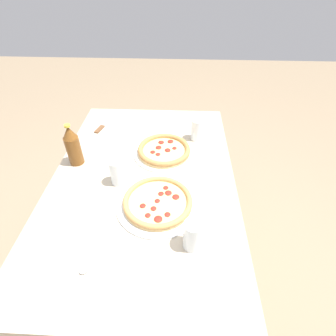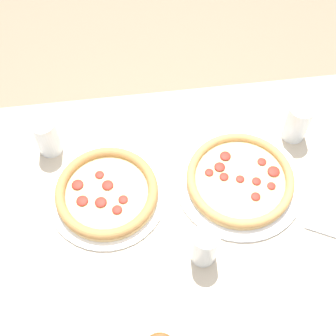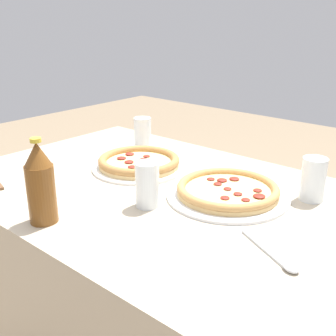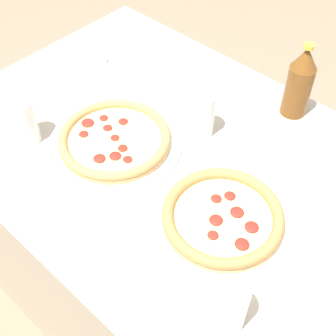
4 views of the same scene
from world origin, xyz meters
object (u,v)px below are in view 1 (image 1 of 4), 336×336
Objects in this scene: pizza_pepperoni at (164,151)px; glass_water at (193,236)px; glass_cola at (197,130)px; pizza_veggie at (158,202)px; beer_bottle at (73,146)px; knife at (104,125)px; glass_mango_juice at (117,173)px; spoon at (95,257)px.

pizza_pepperoni is 0.55m from glass_water.
glass_cola is 0.67m from glass_water.
beer_bottle is at bearing 58.00° from pizza_veggie.
pizza_pepperoni is 0.45m from knife.
spoon is at bearing 178.64° from glass_mango_juice.
pizza_veggie is at bearing -124.62° from glass_mango_juice.
glass_cola is (0.36, -0.36, 0.00)m from glass_mango_juice.
beer_bottle is 0.56m from spoon.
glass_water reaches higher than pizza_pepperoni.
pizza_veggie is at bearing 179.17° from pizza_pepperoni.
beer_bottle is (-0.09, 0.42, 0.08)m from pizza_pepperoni.
glass_cola is (0.49, -0.17, 0.04)m from pizza_veggie.
glass_water reaches higher than spoon.
glass_cola is at bearing -19.40° from pizza_veggie.
pizza_pepperoni is 0.44m from beer_bottle.
pizza_veggie is at bearing 160.60° from glass_cola.
glass_cola is at bearing -44.59° from glass_mango_juice.
glass_cola reaches higher than knife.
pizza_pepperoni reaches higher than spoon.
spoon is (-0.25, 0.19, -0.01)m from pizza_veggie.
spoon is at bearing 161.43° from pizza_pepperoni.
pizza_veggie is 0.71m from knife.
glass_mango_juice reaches higher than glass_cola.
beer_bottle reaches higher than knife.
knife is at bearing -7.96° from beer_bottle.
pizza_pepperoni is at bearing 13.78° from glass_water.
glass_mango_juice is at bearing -159.40° from knife.
glass_mango_juice is 0.67× the size of spoon.
knife is 0.87m from spoon.
glass_mango_juice is at bearing 135.41° from glass_cola.
glass_cola is 0.55m from knife.
beer_bottle is at bearing 111.69° from glass_cola.
glass_mango_juice reaches higher than knife.
pizza_pepperoni is at bearing -18.57° from spoon.
spoon is at bearing -168.67° from knife.
glass_water is at bearing -166.22° from pizza_pepperoni.
spoon reaches higher than knife.
glass_water is (-0.53, -0.13, 0.04)m from pizza_pepperoni.
pizza_veggie is 2.80× the size of glass_mango_juice.
spoon is (-0.38, 0.01, -0.05)m from glass_mango_juice.
pizza_pepperoni is 1.45× the size of beer_bottle.
pizza_veggie is at bearing 36.67° from glass_water.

